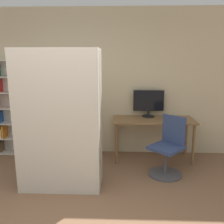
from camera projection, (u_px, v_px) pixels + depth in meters
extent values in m
cube|color=#C6B793|center=(90.00, 83.00, 4.68)|extent=(8.00, 0.06, 2.70)
cube|color=brown|center=(154.00, 120.00, 4.44)|extent=(1.43, 0.62, 0.03)
cylinder|color=brown|center=(116.00, 144.00, 4.30)|extent=(0.05, 0.05, 0.71)
cylinder|color=brown|center=(193.00, 145.00, 4.25)|extent=(0.05, 0.05, 0.71)
cylinder|color=brown|center=(117.00, 135.00, 4.78)|extent=(0.05, 0.05, 0.71)
cylinder|color=brown|center=(186.00, 136.00, 4.74)|extent=(0.05, 0.05, 0.71)
cylinder|color=black|center=(148.00, 116.00, 4.61)|extent=(0.23, 0.23, 0.02)
cylinder|color=black|center=(148.00, 113.00, 4.59)|extent=(0.04, 0.04, 0.10)
cube|color=black|center=(149.00, 101.00, 4.55)|extent=(0.56, 0.02, 0.38)
cube|color=black|center=(149.00, 101.00, 4.55)|extent=(0.53, 0.03, 0.36)
cylinder|color=#4C4C51|center=(165.00, 174.00, 3.93)|extent=(0.52, 0.52, 0.03)
cylinder|color=#4C4C51|center=(165.00, 161.00, 3.89)|extent=(0.05, 0.05, 0.39)
cube|color=navy|center=(166.00, 148.00, 3.84)|extent=(0.62, 0.62, 0.05)
cube|color=navy|center=(174.00, 130.00, 3.93)|extent=(0.32, 0.30, 0.45)
cube|color=beige|center=(33.00, 108.00, 4.66)|extent=(0.02, 0.27, 1.77)
cube|color=beige|center=(13.00, 107.00, 4.80)|extent=(0.89, 0.02, 1.77)
cube|color=beige|center=(14.00, 152.00, 4.86)|extent=(0.85, 0.23, 0.02)
cube|color=beige|center=(13.00, 138.00, 4.80)|extent=(0.85, 0.23, 0.02)
cube|color=beige|center=(12.00, 123.00, 4.74)|extent=(0.85, 0.23, 0.02)
cube|color=beige|center=(11.00, 108.00, 4.68)|extent=(0.85, 0.23, 0.02)
cube|color=beige|center=(9.00, 93.00, 4.61)|extent=(0.85, 0.23, 0.02)
cube|color=beige|center=(8.00, 77.00, 4.55)|extent=(0.85, 0.23, 0.02)
cube|color=beige|center=(6.00, 60.00, 4.49)|extent=(0.85, 0.23, 0.02)
cube|color=#7A2D84|center=(0.00, 146.00, 4.86)|extent=(0.03, 0.19, 0.21)
cube|color=brown|center=(2.00, 146.00, 4.87)|extent=(0.02, 0.16, 0.20)
cube|color=#1E4C9E|center=(0.00, 133.00, 4.81)|extent=(0.03, 0.16, 0.17)
cube|color=#232328|center=(1.00, 132.00, 4.79)|extent=(0.02, 0.18, 0.20)
cube|color=silver|center=(2.00, 134.00, 4.75)|extent=(0.03, 0.14, 0.18)
cube|color=orange|center=(4.00, 131.00, 4.78)|extent=(0.03, 0.20, 0.24)
cube|color=#1E4C9E|center=(1.00, 117.00, 4.77)|extent=(0.03, 0.13, 0.22)
cube|color=red|center=(0.00, 86.00, 4.62)|extent=(0.03, 0.16, 0.24)
cube|color=beige|center=(57.00, 123.00, 3.26)|extent=(1.11, 0.23, 1.93)
cube|color=beige|center=(99.00, 124.00, 3.24)|extent=(0.01, 0.23, 1.89)
cube|color=beige|center=(63.00, 118.00, 3.59)|extent=(1.11, 0.22, 1.93)
cube|color=beige|center=(101.00, 118.00, 3.57)|extent=(0.01, 0.23, 1.89)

